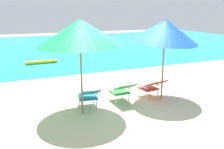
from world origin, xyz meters
TOP-DOWN VIEW (x-y plane):
  - ground_plane at (0.00, 4.00)m, footprint 40.00×40.00m
  - ocean_band at (0.00, 12.48)m, footprint 40.00×18.00m
  - swim_buoy at (-1.48, 6.42)m, footprint 1.60×0.18m
  - lounge_chair_left at (-0.99, -0.28)m, footprint 0.63×0.93m
  - lounge_chair_center at (0.08, -0.22)m, footprint 0.58×0.90m
  - lounge_chair_right at (1.11, -0.26)m, footprint 0.63×0.93m
  - beach_umbrella_left at (-1.25, -0.53)m, footprint 2.98×2.98m
  - beach_umbrella_right at (1.36, -0.44)m, footprint 2.64×2.66m

SIDE VIEW (x-z plane):
  - ground_plane at x=0.00m, z-range 0.00..0.00m
  - ocean_band at x=0.00m, z-range 0.00..0.01m
  - swim_buoy at x=-1.48m, z-range 0.01..0.19m
  - lounge_chair_left at x=-0.99m, z-range 0.06..0.75m
  - lounge_chair_center at x=0.08m, z-range 0.06..0.75m
  - lounge_chair_right at x=1.11m, z-range 0.06..0.75m
  - beach_umbrella_right at x=1.36m, z-range 0.87..3.43m
  - beach_umbrella_left at x=-1.25m, z-range 0.92..3.47m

